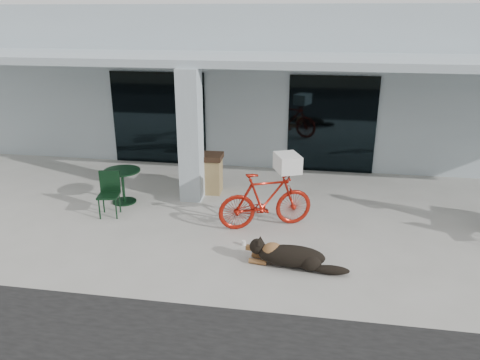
% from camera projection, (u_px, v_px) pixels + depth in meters
% --- Properties ---
extents(ground, '(80.00, 80.00, 0.00)m').
position_uv_depth(ground, '(237.00, 247.00, 9.06)').
color(ground, '#B0AEA6').
rests_on(ground, ground).
extents(building, '(22.00, 7.00, 4.50)m').
position_uv_depth(building, '(279.00, 75.00, 16.19)').
color(building, '#ADBDC4').
rests_on(building, ground).
extents(storefront_glass_left, '(2.80, 0.06, 2.70)m').
position_uv_depth(storefront_glass_left, '(159.00, 118.00, 13.72)').
color(storefront_glass_left, black).
rests_on(storefront_glass_left, ground).
extents(storefront_glass_right, '(2.40, 0.06, 2.70)m').
position_uv_depth(storefront_glass_right, '(332.00, 125.00, 12.94)').
color(storefront_glass_right, black).
rests_on(storefront_glass_right, ground).
extents(column, '(0.50, 0.50, 3.12)m').
position_uv_depth(column, '(190.00, 136.00, 10.90)').
color(column, '#ADBDC4').
rests_on(column, ground).
extents(overhang, '(22.00, 2.80, 0.18)m').
position_uv_depth(overhang, '(262.00, 60.00, 11.31)').
color(overhang, '#ADBDC4').
rests_on(overhang, column).
extents(bicycle, '(2.07, 1.30, 1.21)m').
position_uv_depth(bicycle, '(266.00, 200.00, 9.73)').
color(bicycle, '#A1190D').
rests_on(bicycle, ground).
extents(laundry_basket, '(0.64, 0.73, 0.36)m').
position_uv_depth(laundry_basket, '(288.00, 163.00, 9.56)').
color(laundry_basket, white).
rests_on(laundry_basket, bicycle).
extents(dog, '(1.42, 0.60, 0.46)m').
position_uv_depth(dog, '(292.00, 255.00, 8.30)').
color(dog, black).
rests_on(dog, ground).
extents(cup_near_dog, '(0.11, 0.11, 0.10)m').
position_uv_depth(cup_near_dog, '(244.00, 243.00, 9.11)').
color(cup_near_dog, white).
rests_on(cup_near_dog, ground).
extents(cafe_table_near, '(1.01, 1.01, 0.81)m').
position_uv_depth(cafe_table_near, '(123.00, 186.00, 11.07)').
color(cafe_table_near, black).
rests_on(cafe_table_near, ground).
extents(cafe_chair_near, '(0.54, 0.57, 1.00)m').
position_uv_depth(cafe_chair_near, '(109.00, 195.00, 10.29)').
color(cafe_chair_near, black).
rests_on(cafe_chair_near, ground).
extents(trash_receptacle, '(0.61, 0.61, 1.00)m').
position_uv_depth(trash_receptacle, '(211.00, 173.00, 11.67)').
color(trash_receptacle, olive).
rests_on(trash_receptacle, ground).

